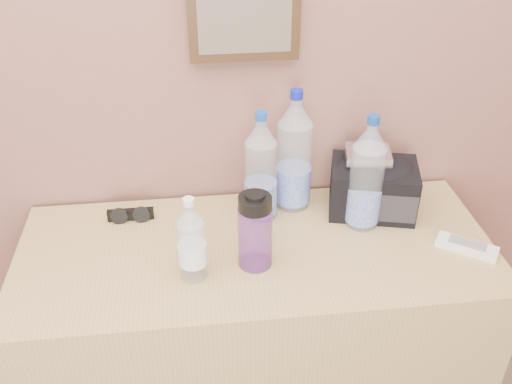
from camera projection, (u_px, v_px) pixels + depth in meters
picture_frame at (244, 14)px, 1.51m from camera, size 0.30×0.03×0.25m
dresser at (256, 349)px, 1.82m from camera, size 1.33×0.55×0.83m
pet_large_b at (261, 172)px, 1.64m from camera, size 0.09×0.09×0.34m
pet_large_c at (294, 157)px, 1.68m from camera, size 0.10×0.10×0.38m
pet_large_d at (366, 179)px, 1.60m from camera, size 0.09×0.09×0.35m
pet_small at (192, 243)px, 1.43m from camera, size 0.07×0.07×0.24m
nalgene_bottle at (255, 230)px, 1.47m from camera, size 0.09×0.09×0.22m
sunglasses at (131, 214)px, 1.69m from camera, size 0.14×0.05×0.04m
ac_remote at (467, 247)px, 1.58m from camera, size 0.16×0.14×0.02m
toiletry_bag at (373, 185)px, 1.70m from camera, size 0.29×0.24×0.17m
foil_packet at (368, 155)px, 1.66m from camera, size 0.15×0.13×0.03m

